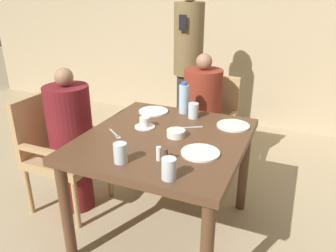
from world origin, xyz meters
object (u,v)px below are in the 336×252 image
(plate_main_right, at_px, (233,126))
(bowl_small, at_px, (176,133))
(plate_dessert_center, at_px, (153,111))
(diner_in_far_chair, at_px, (202,118))
(diner_in_left_chair, at_px, (72,140))
(glass_tall_far, at_px, (193,111))
(chair_far_side, at_px, (206,122))
(glass_tall_mid, at_px, (169,169))
(glass_tall_near, at_px, (120,153))
(chair_left_side, at_px, (58,146))
(standing_host, at_px, (188,63))
(water_bottle, at_px, (184,99))
(teacup_with_saucer, at_px, (145,123))
(plate_main_left, at_px, (200,153))

(plate_main_right, bearing_deg, bowl_small, -133.92)
(plate_dessert_center, bearing_deg, diner_in_far_chair, 57.94)
(diner_in_left_chair, bearing_deg, diner_in_far_chair, 46.40)
(diner_in_left_chair, distance_m, glass_tall_far, 0.93)
(chair_far_side, distance_m, plate_dessert_center, 0.66)
(chair_far_side, bearing_deg, glass_tall_mid, -80.85)
(glass_tall_near, relative_size, glass_tall_far, 1.00)
(chair_left_side, bearing_deg, diner_in_left_chair, 0.00)
(bowl_small, height_order, glass_tall_mid, glass_tall_mid)
(chair_far_side, bearing_deg, diner_in_far_chair, -90.00)
(standing_host, bearing_deg, chair_far_side, -51.95)
(chair_left_side, bearing_deg, glass_tall_mid, -22.18)
(standing_host, relative_size, water_bottle, 7.24)
(glass_tall_mid, bearing_deg, glass_tall_far, 101.09)
(chair_left_side, distance_m, teacup_with_saucer, 0.76)
(standing_host, xyz_separation_m, plate_main_right, (0.71, -1.03, -0.18))
(diner_in_far_chair, height_order, teacup_with_saucer, diner_in_far_chair)
(plate_dessert_center, xyz_separation_m, water_bottle, (0.22, 0.08, 0.11))
(plate_main_right, relative_size, bowl_small, 1.89)
(diner_in_far_chair, distance_m, glass_tall_near, 1.22)
(glass_tall_near, distance_m, glass_tall_mid, 0.31)
(bowl_small, bearing_deg, plate_dessert_center, 132.99)
(plate_dessert_center, distance_m, water_bottle, 0.25)
(diner_in_far_chair, distance_m, plate_main_right, 0.61)
(bowl_small, bearing_deg, glass_tall_near, -109.17)
(diner_in_left_chair, relative_size, plate_main_right, 5.02)
(standing_host, height_order, teacup_with_saucer, standing_host)
(glass_tall_mid, bearing_deg, diner_in_far_chair, 100.15)
(teacup_with_saucer, xyz_separation_m, glass_tall_mid, (0.41, -0.54, 0.03))
(water_bottle, distance_m, glass_tall_far, 0.14)
(chair_far_side, distance_m, plate_main_right, 0.74)
(bowl_small, distance_m, glass_tall_near, 0.46)
(diner_in_far_chair, relative_size, plate_main_left, 5.10)
(chair_left_side, distance_m, plate_dessert_center, 0.78)
(plate_dessert_center, height_order, glass_tall_near, glass_tall_near)
(plate_main_left, xyz_separation_m, glass_tall_far, (-0.22, 0.52, 0.05))
(bowl_small, bearing_deg, chair_left_side, -178.48)
(plate_dessert_center, distance_m, glass_tall_far, 0.32)
(diner_in_far_chair, xyz_separation_m, plate_main_left, (0.28, -0.93, 0.17))
(bowl_small, height_order, glass_tall_far, glass_tall_far)
(teacup_with_saucer, bearing_deg, glass_tall_far, 50.90)
(chair_far_side, height_order, plate_main_left, chair_far_side)
(standing_host, relative_size, plate_main_left, 7.73)
(diner_in_left_chair, distance_m, glass_tall_mid, 1.10)
(teacup_with_saucer, distance_m, water_bottle, 0.41)
(glass_tall_mid, relative_size, glass_tall_far, 1.00)
(standing_host, distance_m, water_bottle, 0.96)
(glass_tall_near, bearing_deg, teacup_with_saucer, 101.84)
(glass_tall_near, xyz_separation_m, glass_tall_mid, (0.30, -0.05, 0.00))
(glass_tall_mid, bearing_deg, plate_main_left, 79.06)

